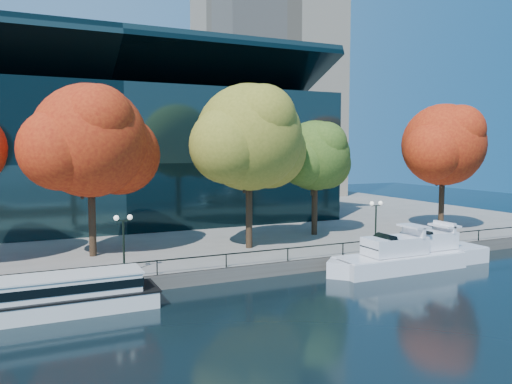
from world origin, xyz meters
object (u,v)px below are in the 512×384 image
cruiser_far (429,252)px  tree_4 (317,157)px  tree_2 (93,143)px  tour_boat (37,297)px  cruiser_near (395,257)px  lamp_1 (123,230)px  lamp_2 (376,213)px  tree_3 (251,140)px  tree_5 (445,147)px

cruiser_far → tree_4: bearing=108.6°
tree_2 → tree_4: bearing=3.3°
tour_boat → cruiser_near: 25.48m
tree_2 → lamp_1: tree_2 is taller
cruiser_far → lamp_2: size_ratio=2.64×
tree_3 → lamp_2: 12.34m
tour_boat → tree_5: (38.76, 8.26, 8.55)m
tour_boat → lamp_1: 7.29m
tour_boat → tree_4: size_ratio=1.26×
tree_5 → tree_2: bearing=176.3°
cruiser_near → lamp_1: size_ratio=2.98×
tree_2 → tree_5: tree_2 is taller
tree_5 → lamp_1: tree_5 is taller
cruiser_far → lamp_1: 24.26m
tree_2 → lamp_2: bearing=-16.6°
tree_4 → lamp_1: tree_4 is taller
tree_4 → tree_5: size_ratio=0.86×
tree_2 → tour_boat: bearing=-113.1°
tree_2 → lamp_1: (1.08, -6.65, -5.93)m
tour_boat → tree_4: 29.05m
lamp_1 → lamp_2: (21.14, 0.00, 0.00)m
tree_2 → tree_4: (21.08, 1.21, -1.27)m
cruiser_near → lamp_1: bearing=168.7°
cruiser_near → lamp_2: bearing=73.2°
tree_5 → lamp_1: size_ratio=3.24×
cruiser_far → tree_4: (-3.84, 11.37, 7.54)m
cruiser_near → tree_4: size_ratio=1.07×
tree_5 → cruiser_near: bearing=-147.6°
cruiser_far → lamp_1: lamp_1 is taller
tree_5 → lamp_2: size_ratio=3.24×
tree_4 → tree_3: bearing=-158.4°
tour_boat → lamp_1: (5.53, 3.80, 2.84)m
tree_2 → tree_3: (12.58, -2.16, 0.32)m
cruiser_far → tree_3: 17.31m
cruiser_near → tree_3: size_ratio=0.86×
cruiser_near → cruiser_far: size_ratio=1.13×
cruiser_far → tree_3: size_ratio=0.76×
cruiser_far → lamp_2: bearing=127.4°
cruiser_far → tree_3: (-12.33, 8.00, 9.13)m
cruiser_near → lamp_2: 5.06m
tree_3 → lamp_1: size_ratio=3.46×
tree_2 → lamp_2: tree_2 is taller
tree_4 → tree_2: bearing=-176.7°
cruiser_near → tree_2: 25.16m
tree_5 → lamp_2: (-12.08, -4.45, -5.71)m
lamp_2 → cruiser_near: bearing=-106.8°
tree_4 → lamp_2: bearing=-81.7°
cruiser_far → lamp_1: size_ratio=2.64×
tour_boat → cruiser_near: cruiser_near is taller
tour_boat → lamp_2: bearing=8.1°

